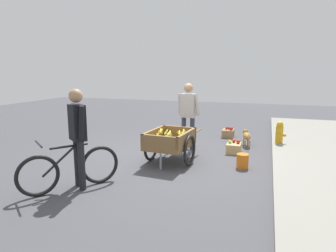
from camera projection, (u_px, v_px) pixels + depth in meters
ground_plane at (167, 158)px, 6.66m from camera, size 24.00×24.00×0.00m
fruit_cart at (170, 142)px, 6.24m from camera, size 1.70×0.99×0.73m
vendor_person at (188, 110)px, 7.17m from camera, size 0.23×0.57×1.62m
bicycle at (70, 169)px, 4.83m from camera, size 1.35×1.06×0.85m
cyclist_person at (78, 130)px, 4.80m from camera, size 0.37×0.48×1.64m
dog at (247, 136)px, 7.64m from camera, size 0.66×0.27×0.40m
fire_hydrant at (279, 135)px, 7.47m from camera, size 0.25×0.25×0.67m
plastic_bucket at (243, 161)px, 5.94m from camera, size 0.24×0.24×0.29m
apple_crate at (228, 133)px, 8.72m from camera, size 0.44×0.32×0.32m
mixed_fruit_crate at (234, 148)px, 7.07m from camera, size 0.44×0.32×0.32m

